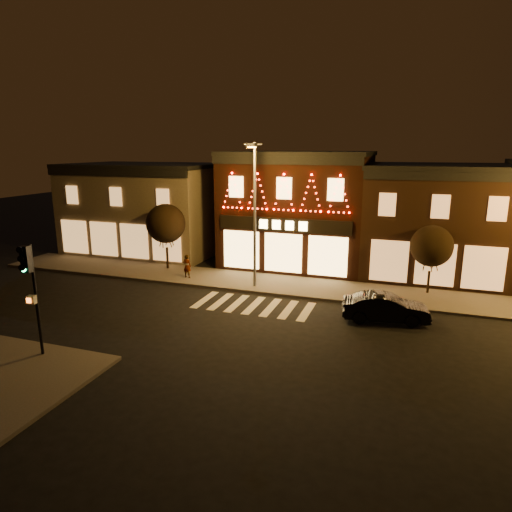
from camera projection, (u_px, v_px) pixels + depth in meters
The scene contains 11 objects.
ground at pixel (226, 333), 21.34m from camera, with size 120.00×120.00×0.00m, color black.
sidewalk_far at pixel (305, 287), 28.03m from camera, with size 44.00×4.00×0.15m, color #47423D.
building_left at pixel (147, 208), 37.46m from camera, with size 12.20×8.28×7.30m.
building_pulp at pixel (298, 209), 33.20m from camera, with size 10.20×8.34×8.30m.
building_right_a at pixel (435, 221), 30.28m from camera, with size 9.20×8.28×7.50m.
traffic_signal_near at pixel (30, 279), 17.92m from camera, with size 0.37×0.49×4.70m.
streetlamp_mid at pixel (254, 205), 26.65m from camera, with size 0.81×1.99×8.72m.
tree_left at pixel (166, 224), 31.45m from camera, with size 2.76×2.76×4.61m.
tree_right at pixel (432, 246), 26.10m from camera, with size 2.42×2.42×4.05m.
dark_sedan at pixel (385, 308), 22.62m from camera, with size 1.49×4.27×1.41m, color black.
pedestrian at pixel (187, 266), 29.69m from camera, with size 0.57×0.37×1.56m, color gray.
Camera 1 is at (7.86, -18.32, 8.56)m, focal length 31.52 mm.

